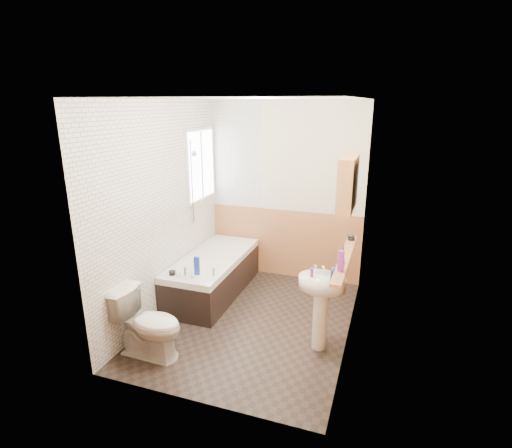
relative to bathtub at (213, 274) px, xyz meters
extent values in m
plane|color=black|center=(0.73, -0.53, -0.27)|extent=(2.80, 2.80, 0.00)
plane|color=white|center=(0.73, -0.53, 2.23)|extent=(2.80, 2.80, 0.00)
cube|color=beige|center=(0.73, 0.88, 0.98)|extent=(2.20, 0.02, 2.50)
cube|color=beige|center=(0.73, -1.94, 0.98)|extent=(2.20, 0.02, 2.50)
cube|color=beige|center=(-0.38, -0.53, 0.98)|extent=(0.02, 2.80, 2.50)
cube|color=beige|center=(1.84, -0.53, 0.98)|extent=(0.02, 2.80, 2.50)
cube|color=tan|center=(1.82, -0.53, 0.23)|extent=(0.01, 2.80, 1.00)
cube|color=tan|center=(0.73, -1.91, 0.23)|extent=(2.20, 0.01, 1.00)
cube|color=tan|center=(0.73, 0.86, 0.23)|extent=(2.20, 0.01, 1.00)
cube|color=white|center=(-0.36, -0.53, 0.98)|extent=(0.01, 2.80, 2.50)
cube|color=white|center=(0.01, 0.86, 1.48)|extent=(0.75, 0.01, 1.50)
cube|color=white|center=(-0.34, 0.42, 1.38)|extent=(0.03, 0.79, 0.99)
cube|color=white|center=(-0.32, 0.42, 1.38)|extent=(0.01, 0.70, 0.90)
cube|color=white|center=(-0.32, 0.42, 1.38)|extent=(0.01, 0.04, 0.90)
cube|color=black|center=(0.00, 0.00, -0.05)|extent=(0.70, 1.68, 0.44)
cube|color=white|center=(0.00, 0.00, 0.21)|extent=(0.70, 1.68, 0.08)
cube|color=white|center=(0.00, 0.00, 0.20)|extent=(0.56, 1.54, 0.04)
cylinder|color=silver|center=(0.00, -0.74, 0.32)|extent=(0.04, 0.04, 0.14)
sphere|color=silver|center=(-0.09, -0.74, 0.29)|extent=(0.06, 0.06, 0.06)
sphere|color=silver|center=(0.09, -0.74, 0.29)|extent=(0.06, 0.06, 0.06)
cylinder|color=silver|center=(-0.32, 0.11, 1.21)|extent=(0.02, 0.02, 1.08)
cylinder|color=silver|center=(-0.32, 0.11, 0.71)|extent=(0.04, 0.04, 0.02)
cylinder|color=silver|center=(-0.32, 0.11, 1.70)|extent=(0.04, 0.04, 0.02)
cylinder|color=silver|center=(-0.27, 0.11, 1.57)|extent=(0.06, 0.07, 0.08)
imported|color=white|center=(-0.03, -1.47, 0.08)|extent=(0.73, 0.42, 0.70)
cylinder|color=white|center=(1.57, -0.79, 0.05)|extent=(0.15, 0.15, 0.65)
ellipsoid|color=white|center=(1.57, -0.79, 0.47)|extent=(0.47, 0.38, 0.13)
cylinder|color=silver|center=(1.48, -0.70, 0.57)|extent=(0.03, 0.03, 0.08)
cylinder|color=silver|center=(1.66, -0.70, 0.57)|extent=(0.03, 0.03, 0.08)
cylinder|color=silver|center=(1.57, -0.72, 0.60)|extent=(0.02, 0.11, 0.09)
cube|color=tan|center=(1.77, -0.70, 0.73)|extent=(0.10, 1.35, 0.03)
cube|color=tan|center=(1.75, -0.67, 1.46)|extent=(0.14, 0.57, 0.52)
cube|color=silver|center=(1.67, -0.81, 1.46)|extent=(0.01, 0.22, 0.39)
cube|color=silver|center=(1.67, -0.54, 1.46)|extent=(0.01, 0.22, 0.39)
cylinder|color=purple|center=(1.77, -1.07, 0.84)|extent=(0.08, 0.08, 0.19)
cone|color=navy|center=(1.77, -0.91, 0.85)|extent=(0.05, 0.05, 0.21)
cylinder|color=black|center=(1.77, -0.18, 0.77)|extent=(0.10, 0.10, 0.05)
imported|color=#19339E|center=(1.71, -0.85, 0.57)|extent=(0.11, 0.19, 0.08)
cylinder|color=purple|center=(1.47, -0.82, 0.58)|extent=(0.04, 0.04, 0.09)
cube|color=#19339E|center=(0.07, -0.59, 0.36)|extent=(0.07, 0.05, 0.22)
cylinder|color=black|center=(-0.20, -0.69, 0.27)|extent=(0.09, 0.09, 0.05)
cylinder|color=#59C647|center=(0.27, -0.56, 0.30)|extent=(0.04, 0.04, 0.10)
camera|label=1|loc=(2.13, -4.44, 2.19)|focal=28.00mm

